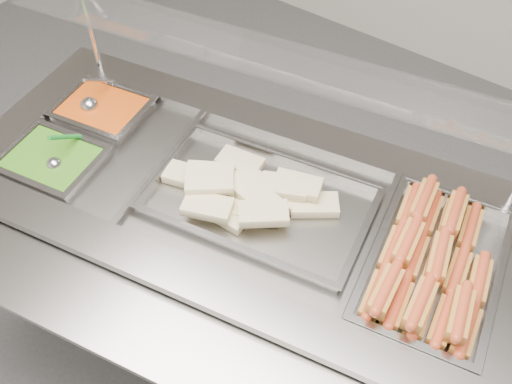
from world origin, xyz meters
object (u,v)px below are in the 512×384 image
Objects in this scene: pan_wraps at (259,203)px; serving_spoon at (56,160)px; steam_counter at (244,269)px; ladle at (90,105)px; pan_hotdogs at (433,270)px; sneeze_guard at (273,59)px.

serving_spoon is (-0.60, -0.26, 0.03)m from pan_wraps.
pan_wraps is at bearing 23.13° from serving_spoon.
steam_counter is 2.70× the size of pan_wraps.
ladle is at bearing 114.62° from serving_spoon.
pan_hotdogs is 3.18× the size of ladle.
ladle is at bearing -175.09° from pan_hotdogs.
sneeze_guard reaches higher than serving_spoon.
pan_hotdogs is at bearing 10.61° from steam_counter.
pan_hotdogs is 1.25m from ladle.
pan_wraps reaches higher than steam_counter.
serving_spoon is at bearing -162.50° from pan_hotdogs.
steam_counter is 3.32× the size of pan_hotdogs.
ladle reaches higher than pan_hotdogs.
pan_hotdogs is (0.62, -0.09, -0.39)m from sneeze_guard.
ladle is 0.27m from serving_spoon.
ladle is (-0.66, 0.00, 0.44)m from steam_counter.
pan_hotdogs is 0.54m from pan_wraps.
ladle is (-0.62, -0.20, -0.34)m from sneeze_guard.
steam_counter is 1.19× the size of sneeze_guard.
pan_hotdogs is at bearing -8.67° from sneeze_guard.
serving_spoon is at bearing -155.70° from steam_counter.
ladle is (-1.25, -0.11, 0.05)m from pan_hotdogs.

